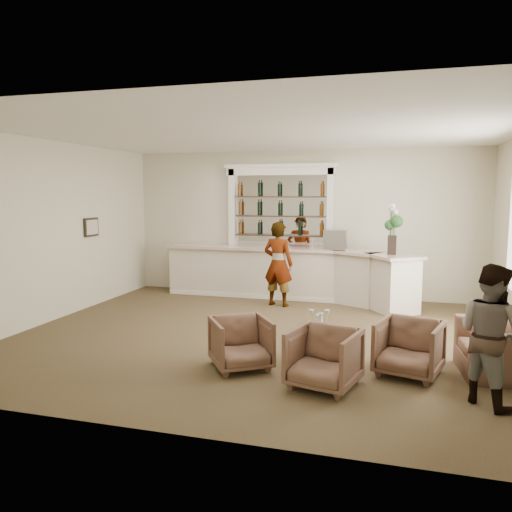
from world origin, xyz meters
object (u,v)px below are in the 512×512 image
at_px(guest, 490,334).
at_px(armchair_far, 498,350).
at_px(armchair_center, 324,358).
at_px(flower_vase, 393,226).
at_px(espresso_machine, 335,240).
at_px(armchair_left, 241,343).
at_px(cocktail_table, 319,343).
at_px(bar_counter, 290,273).
at_px(sommelier, 278,264).
at_px(armchair_right, 409,348).

relative_size(guest, armchair_far, 1.53).
bearing_deg(armchair_center, flower_vase, 94.85).
bearing_deg(espresso_machine, armchair_far, -59.71).
distance_m(armchair_left, flower_vase, 4.59).
xyz_separation_m(armchair_far, flower_vase, (-1.39, 3.31, 1.36)).
bearing_deg(espresso_machine, flower_vase, -29.01).
relative_size(cocktail_table, guest, 0.38).
bearing_deg(armchair_left, bar_counter, 59.54).
relative_size(sommelier, armchair_right, 2.23).
bearing_deg(armchair_center, bar_counter, 120.78).
height_order(sommelier, espresso_machine, sommelier).
distance_m(armchair_far, espresso_machine, 4.77).
bearing_deg(bar_counter, espresso_machine, -0.24).
relative_size(bar_counter, sommelier, 3.24).
xyz_separation_m(armchair_left, armchair_right, (2.17, 0.35, 0.02)).
xyz_separation_m(sommelier, armchair_right, (2.55, -3.46, -0.52)).
xyz_separation_m(armchair_right, espresso_machine, (-1.47, 4.19, 0.99)).
height_order(bar_counter, guest, guest).
bearing_deg(guest, armchair_right, 7.76).
xyz_separation_m(cocktail_table, armchair_far, (2.32, 0.04, 0.09)).
height_order(armchair_right, flower_vase, flower_vase).
distance_m(bar_counter, flower_vase, 2.51).
bearing_deg(flower_vase, sommelier, -176.03).
height_order(armchair_far, flower_vase, flower_vase).
bearing_deg(bar_counter, cocktail_table, -72.41).
bearing_deg(armchair_far, flower_vase, -162.62).
relative_size(sommelier, armchair_center, 2.23).
xyz_separation_m(cocktail_table, guest, (2.04, -0.94, 0.54)).
bearing_deg(guest, bar_counter, -9.51).
distance_m(sommelier, armchair_far, 4.86).
relative_size(sommelier, armchair_far, 1.71).
xyz_separation_m(cocktail_table, armchair_center, (0.21, -0.98, 0.11)).
bearing_deg(armchair_right, cocktail_table, -176.94).
height_order(sommelier, flower_vase, flower_vase).
relative_size(armchair_center, flower_vase, 0.80).
bearing_deg(sommelier, flower_vase, -164.23).
relative_size(guest, flower_vase, 1.60).
xyz_separation_m(sommelier, flower_vase, (2.27, 0.16, 0.81)).
bearing_deg(guest, armchair_left, 40.36).
relative_size(armchair_left, espresso_machine, 1.56).
xyz_separation_m(bar_counter, armchair_center, (1.45, -4.90, -0.21)).
bearing_deg(cocktail_table, armchair_far, 0.99).
bearing_deg(bar_counter, armchair_right, -59.65).
relative_size(sommelier, flower_vase, 1.79).
bearing_deg(guest, sommelier, -4.21).
height_order(sommelier, armchair_right, sommelier).
xyz_separation_m(armchair_far, espresso_machine, (-2.58, 3.88, 1.02)).
xyz_separation_m(bar_counter, armchair_right, (2.45, -4.19, -0.21)).
relative_size(cocktail_table, flower_vase, 0.60).
distance_m(cocktail_table, armchair_right, 1.25).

